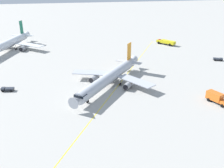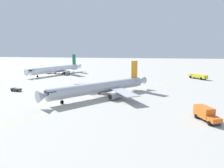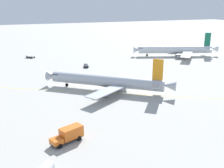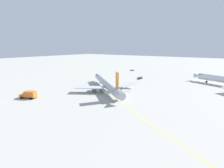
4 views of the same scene
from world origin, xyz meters
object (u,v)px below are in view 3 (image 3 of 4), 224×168
(airliner_secondary, at_px, (176,50))
(catering_truck_truck, at_px, (69,134))
(airliner_main, at_px, (108,82))
(baggage_truck_truck, at_px, (86,66))
(pushback_tug_truck, at_px, (30,56))

(airliner_secondary, xyz_separation_m, catering_truck_truck, (74.00, 71.45, -1.57))
(airliner_main, height_order, baggage_truck_truck, airliner_main)
(catering_truck_truck, bearing_deg, airliner_main, -145.83)
(baggage_truck_truck, height_order, pushback_tug_truck, pushback_tug_truck)
(airliner_secondary, distance_m, baggage_truck_truck, 53.26)
(airliner_secondary, relative_size, pushback_tug_truck, 8.97)
(airliner_main, bearing_deg, airliner_secondary, -103.70)
(pushback_tug_truck, xyz_separation_m, catering_truck_truck, (-0.19, 94.40, 0.85))
(pushback_tug_truck, bearing_deg, airliner_main, -26.98)
(airliner_secondary, height_order, baggage_truck_truck, airliner_secondary)
(airliner_main, bearing_deg, baggage_truck_truck, -55.31)
(baggage_truck_truck, xyz_separation_m, catering_truck_truck, (21.42, 63.34, 0.94))
(catering_truck_truck, bearing_deg, airliner_secondary, -158.23)
(airliner_secondary, xyz_separation_m, baggage_truck_truck, (52.58, 8.11, -2.51))
(airliner_secondary, xyz_separation_m, pushback_tug_truck, (74.19, -22.95, -2.42))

